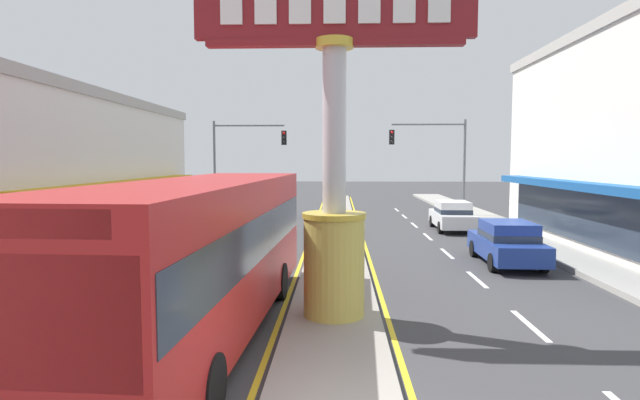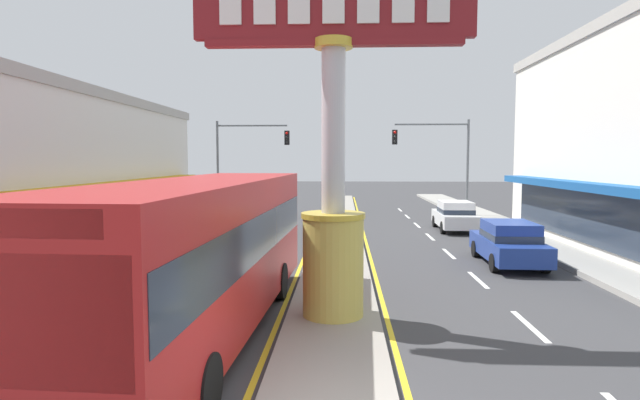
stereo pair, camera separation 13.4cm
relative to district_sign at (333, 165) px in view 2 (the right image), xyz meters
name	(u,v)px [view 2 (the right image)]	position (x,y,z in m)	size (l,w,h in m)	color
median_strip	(339,235)	(0.00, 13.05, -3.49)	(2.14, 52.00, 0.14)	gray
sidewalk_left	(140,240)	(-8.94, 11.05, -3.47)	(2.54, 60.00, 0.18)	#9E9B93
sidewalk_right	(544,242)	(8.94, 11.05, -3.47)	(2.54, 60.00, 0.18)	#9E9B93
lane_markings	(338,241)	(0.00, 11.70, -3.55)	(8.88, 52.00, 0.01)	silver
district_sign	(333,165)	(0.00, 0.00, 0.00)	(6.15, 1.45, 7.64)	gold
storefront_left	(28,167)	(-14.25, 11.48, -0.22)	(9.89, 20.27, 6.66)	silver
traffic_light_left_side	(244,151)	(-6.30, 22.14, 0.69)	(4.86, 0.46, 6.20)	slate
traffic_light_right_side	(440,151)	(6.30, 21.45, 0.69)	(4.86, 0.46, 6.20)	slate
bus_near_right_lane	(201,247)	(-2.72, -1.06, -1.69)	(3.02, 11.30, 3.26)	#B21E1E
sedan_far_right_lane	(455,215)	(6.02, 15.35, -2.77)	(1.92, 4.34, 1.53)	white
sedan_near_left_lane	(509,243)	(6.02, 6.60, -2.77)	(1.92, 4.34, 1.53)	navy
sedan_mid_left_lane	(130,258)	(-6.02, 3.14, -2.77)	(1.93, 4.35, 1.53)	navy
street_bench	(5,279)	(-8.40, 1.03, -2.91)	(0.48, 1.60, 0.88)	#232328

